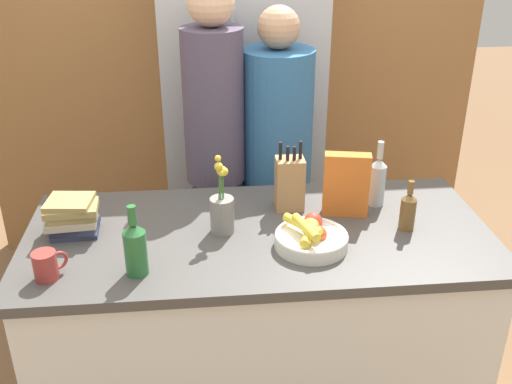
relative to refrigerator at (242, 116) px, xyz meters
name	(u,v)px	position (x,y,z in m)	size (l,w,h in m)	color
kitchen_island	(258,326)	(-0.03, -1.22, -0.51)	(1.80, 0.82, 0.92)	silver
back_wall_wood	(232,45)	(-0.03, 0.36, 0.32)	(3.00, 0.12, 2.60)	#9E6B3D
refrigerator	(242,116)	(0.00, 0.00, 0.00)	(0.85, 0.63, 1.95)	#B7B7BC
fruit_bowl	(311,236)	(0.15, -1.35, -0.01)	(0.27, 0.27, 0.11)	silver
knife_block	(290,183)	(0.12, -1.04, 0.06)	(0.11, 0.10, 0.29)	#A87A4C
flower_vase	(222,210)	(-0.17, -1.21, 0.04)	(0.09, 0.09, 0.32)	gray
cereal_box	(346,185)	(0.33, -1.11, 0.08)	(0.19, 0.09, 0.26)	orange
coffee_mug	(46,265)	(-0.77, -1.47, 0.00)	(0.11, 0.09, 0.10)	#99332D
book_stack	(73,217)	(-0.74, -1.17, 0.02)	(0.21, 0.17, 0.14)	#2D334C
bottle_oil	(408,210)	(0.55, -1.26, 0.03)	(0.06, 0.06, 0.20)	brown
bottle_vinegar	(135,247)	(-0.47, -1.47, 0.05)	(0.08, 0.08, 0.26)	#286633
bottle_wine	(377,180)	(0.48, -1.04, 0.06)	(0.07, 0.07, 0.28)	#B2BCC1
person_at_sink	(215,145)	(-0.17, -0.57, 0.06)	(0.28, 0.28, 1.79)	#383842
person_in_blue	(277,158)	(0.13, -0.54, -0.04)	(0.34, 0.34, 1.67)	#383842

